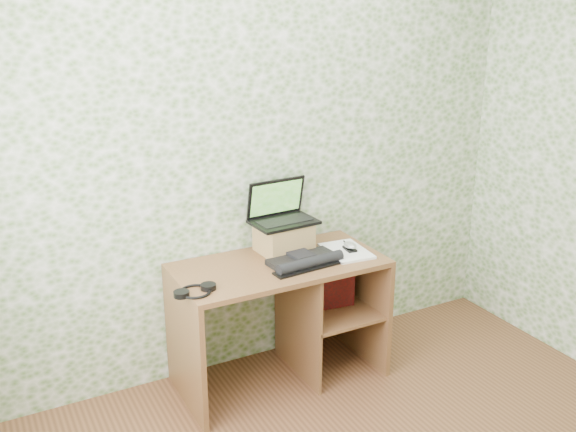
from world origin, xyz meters
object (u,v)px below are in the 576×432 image
desk (289,301)px  notepad (346,251)px  keyboard (305,261)px  riser (284,237)px  laptop (281,212)px

desk → notepad: notepad is taller
keyboard → riser: bearing=89.2°
laptop → keyboard: 0.35m
desk → riser: (0.03, 0.12, 0.36)m
desk → keyboard: bearing=-69.7°
riser → notepad: size_ratio=0.91×
notepad → riser: bearing=154.4°
desk → riser: bearing=76.5°
laptop → notepad: laptop is taller
desk → laptop: 0.53m
riser → keyboard: riser is taller
riser → notepad: riser is taller
keyboard → notepad: (0.30, 0.05, -0.01)m
laptop → keyboard: laptop is taller
laptop → notepad: 0.45m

